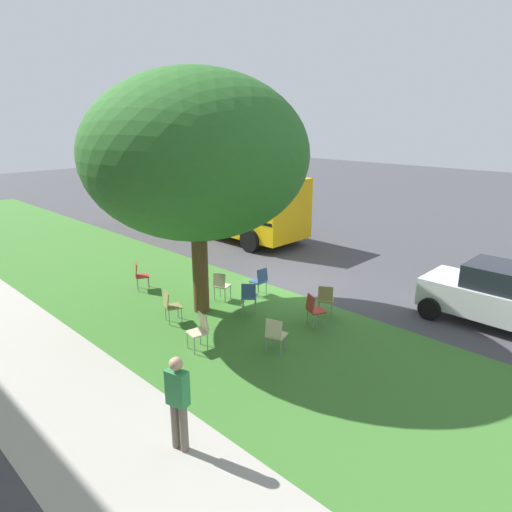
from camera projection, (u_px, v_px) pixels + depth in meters
ground at (283, 286)px, 14.72m from camera, size 80.00×80.00×0.00m
grass_verge at (208, 316)px, 12.53m from camera, size 48.00×6.00×0.01m
sidewalk_strip at (47, 378)px, 9.51m from camera, size 48.00×2.80×0.01m
street_tree at (196, 156)px, 11.61m from camera, size 5.85×5.85×6.49m
chair_0 at (140, 274)px, 14.32m from camera, size 0.56×0.57×0.88m
chair_1 at (326, 298)px, 12.41m from camera, size 0.57×0.57×0.88m
chair_2 at (314, 308)px, 11.74m from camera, size 0.56×0.56×0.88m
chair_3 at (275, 333)px, 10.38m from camera, size 0.53×0.53×0.88m
chair_4 at (170, 304)px, 11.98m from camera, size 0.53×0.54×0.88m
chair_5 at (260, 279)px, 13.82m from camera, size 0.43×0.43×0.88m
chair_6 at (221, 284)px, 13.44m from camera, size 0.53×0.53×0.88m
chair_7 at (200, 329)px, 10.59m from camera, size 0.49×0.50×0.88m
chair_8 at (249, 295)px, 12.61m from camera, size 0.59×0.59×0.88m
parked_car at (500, 296)px, 11.71m from camera, size 3.70×1.92×1.65m
school_bus at (209, 194)px, 21.50m from camera, size 10.40×2.80×2.88m
pedestrian_0 at (178, 400)px, 7.24m from camera, size 0.40×0.28×1.69m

